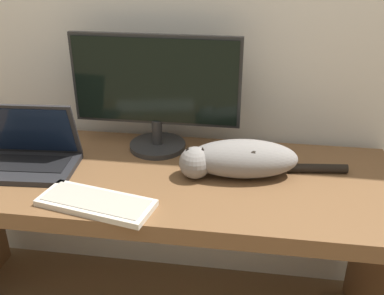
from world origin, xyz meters
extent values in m
cube|color=brown|center=(0.00, 0.32, 0.68)|extent=(1.74, 0.63, 0.06)
cube|color=brown|center=(0.83, 0.32, 0.33)|extent=(0.04, 0.58, 0.65)
cylinder|color=#282828|center=(-0.01, 0.51, 0.72)|extent=(0.22, 0.22, 0.02)
cylinder|color=#282828|center=(-0.01, 0.51, 0.78)|extent=(0.04, 0.04, 0.10)
cube|color=#282828|center=(-0.01, 0.52, 0.99)|extent=(0.64, 0.02, 0.34)
cube|color=black|center=(-0.01, 0.51, 0.99)|extent=(0.61, 0.01, 0.32)
cube|color=#232326|center=(-0.43, 0.27, 0.72)|extent=(0.35, 0.25, 0.02)
cube|color=black|center=(-0.43, 0.28, 0.73)|extent=(0.28, 0.14, 0.00)
cube|color=#232326|center=(-0.43, 0.34, 0.84)|extent=(0.34, 0.10, 0.22)
cube|color=black|center=(-0.43, 0.34, 0.84)|extent=(0.30, 0.09, 0.19)
cube|color=beige|center=(-0.11, 0.08, 0.72)|extent=(0.39, 0.21, 0.02)
cube|color=#ABA393|center=(-0.11, 0.08, 0.73)|extent=(0.35, 0.18, 0.00)
ellipsoid|color=gray|center=(0.33, 0.34, 0.78)|extent=(0.39, 0.20, 0.13)
ellipsoid|color=black|center=(0.35, 0.35, 0.81)|extent=(0.18, 0.14, 0.05)
sphere|color=gray|center=(0.17, 0.31, 0.77)|extent=(0.11, 0.11, 0.11)
cone|color=black|center=(0.14, 0.30, 0.82)|extent=(0.03, 0.03, 0.03)
cone|color=black|center=(0.19, 0.31, 0.82)|extent=(0.03, 0.03, 0.03)
cylinder|color=black|center=(0.59, 0.40, 0.73)|extent=(0.21, 0.06, 0.03)
cube|color=gold|center=(0.41, 0.45, 0.73)|extent=(0.04, 0.04, 0.04)
camera|label=1|loc=(0.36, -1.05, 1.50)|focal=42.00mm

